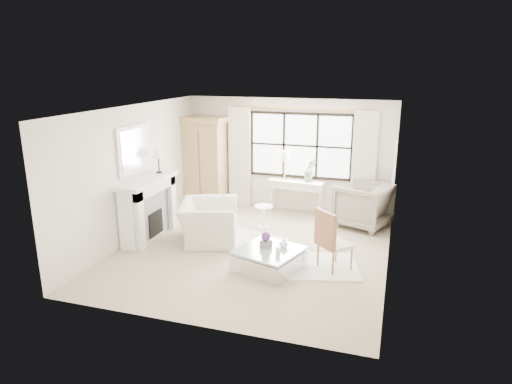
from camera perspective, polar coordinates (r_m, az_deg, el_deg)
floor at (r=8.88m, az=-0.36°, el=-7.26°), size 5.50×5.50×0.00m
ceiling at (r=8.20m, az=-0.40°, el=10.37°), size 5.50×5.50×0.00m
wall_back at (r=11.02m, az=4.03°, el=4.63°), size 5.00×0.00×5.00m
wall_front at (r=6.00m, az=-8.51°, el=-5.11°), size 5.00×0.00×5.00m
wall_left at (r=9.49m, az=-14.91°, el=2.31°), size 0.00×5.50×5.50m
wall_right at (r=8.06m, az=16.80°, el=-0.19°), size 0.00×5.50×5.50m
window_pane at (r=10.89m, az=5.57°, el=5.80°), size 2.40×0.02×1.50m
window_frame at (r=10.89m, az=5.56°, el=5.79°), size 2.50×0.04×1.50m
curtain_rod at (r=10.72m, az=5.63°, el=10.33°), size 3.30×0.04×0.04m
curtain_left at (r=11.29m, az=-2.04°, el=4.33°), size 0.55×0.10×2.47m
curtain_right at (r=10.68m, az=13.33°, el=3.25°), size 0.55×0.10×2.47m
fireplace at (r=9.56m, az=-13.47°, el=-1.87°), size 0.58×1.66×1.26m
mirror_frame at (r=9.38m, az=-14.96°, el=5.21°), size 0.05×1.15×0.95m
mirror_glass at (r=9.36m, az=-14.81°, el=5.21°), size 0.02×1.00×0.80m
art_frame at (r=9.66m, az=16.95°, el=3.61°), size 0.04×0.62×0.82m
art_canvas at (r=9.66m, az=16.83°, el=3.62°), size 0.01×0.52×0.72m
mantel_lamp at (r=9.70m, az=-12.13°, el=4.62°), size 0.22×0.22×0.51m
armoire at (r=11.36m, az=-6.48°, el=3.82°), size 1.14×0.73×2.24m
console_table at (r=10.96m, az=5.06°, el=-0.56°), size 1.35×0.62×0.80m
console_lamp at (r=10.82m, az=3.62°, el=4.46°), size 0.28×0.28×0.69m
orchid_plant at (r=10.74m, az=6.73°, el=2.70°), size 0.35×0.32×0.52m
side_table at (r=9.91m, az=0.96°, el=-2.71°), size 0.40×0.40×0.51m
rug_left at (r=9.29m, az=-1.69°, el=-6.08°), size 1.80×1.43×0.03m
rug_right at (r=8.25m, az=7.16°, el=-9.14°), size 1.78×1.51×0.03m
club_armchair at (r=9.22m, az=-5.96°, el=-3.74°), size 1.42×1.52×0.81m
wingback_chair at (r=10.25m, az=13.22°, el=-1.61°), size 1.36×1.34×0.97m
french_chair at (r=8.07m, az=9.66°, el=-7.53°), size 0.68×0.68×1.08m
coffee_table at (r=8.02m, az=1.65°, el=-8.45°), size 1.26×1.26×0.38m
planter_box at (r=7.99m, az=1.24°, el=-6.53°), size 0.20×0.20×0.12m
planter_flowers at (r=7.93m, az=1.24°, el=-5.58°), size 0.16×0.16×0.16m
pillar_candle at (r=7.72m, az=2.75°, el=-7.37°), size 0.08×0.08×0.12m
coffee_vase at (r=7.99m, az=3.47°, el=-6.41°), size 0.20×0.20×0.16m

